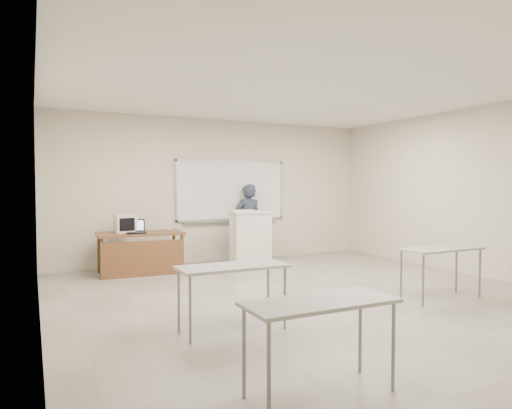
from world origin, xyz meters
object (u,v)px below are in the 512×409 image
keyboard (243,210)px  mouse (169,230)px  whiteboard (231,191)px  presenter (248,222)px  laptop (136,230)px  crt_monitor (125,224)px  instructor_desk (142,244)px  podium (250,238)px

keyboard → mouse: bearing=-179.5°
whiteboard → presenter: bearing=-16.1°
whiteboard → laptop: 2.43m
crt_monitor → laptop: bearing=-61.0°
crt_monitor → mouse: crt_monitor is taller
crt_monitor → presenter: presenter is taller
whiteboard → presenter: 0.76m
instructor_desk → keyboard: size_ratio=3.29×
whiteboard → instructor_desk: 2.42m
instructor_desk → laptop: laptop is taller
whiteboard → keyboard: 0.79m
instructor_desk → presenter: bearing=18.5°
whiteboard → keyboard: size_ratio=5.39×
whiteboard → mouse: whiteboard is taller
crt_monitor → keyboard: (2.30, -0.15, 0.19)m
podium → mouse: (-1.63, 0.15, 0.22)m
laptop → keyboard: size_ratio=0.72×
whiteboard → instructor_desk: size_ratio=1.64×
instructor_desk → crt_monitor: size_ratio=3.76×
whiteboard → presenter: size_ratio=1.52×
presenter → podium: bearing=69.1°
instructor_desk → mouse: mouse is taller
podium → keyboard: 0.57m
crt_monitor → whiteboard: bearing=11.0°
whiteboard → crt_monitor: size_ratio=6.16×
presenter → keyboard: bearing=56.8°
instructor_desk → presenter: (2.45, 0.68, 0.26)m
whiteboard → keyboard: (-0.05, -0.69, -0.38)m
instructor_desk → podium: bearing=3.3°
whiteboard → crt_monitor: (-2.35, -0.54, -0.57)m
laptop → mouse: size_ratio=3.65×
podium → crt_monitor: bearing=-179.1°
mouse → presenter: 1.97m
mouse → presenter: size_ratio=0.06×
mouse → podium: bearing=-13.9°
keyboard → instructor_desk: bearing=-174.3°
keyboard → presenter: 0.76m
whiteboard → instructor_desk: (-2.10, -0.78, -0.93)m
whiteboard → keyboard: bearing=-93.9°
podium → keyboard: keyboard is taller
podium → instructor_desk: bearing=-173.4°
whiteboard → laptop: size_ratio=7.45×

